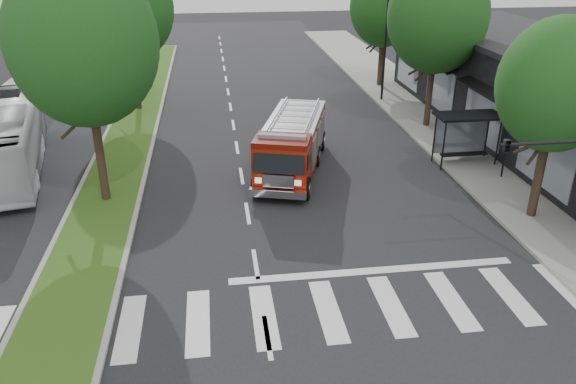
# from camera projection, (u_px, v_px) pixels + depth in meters

# --- Properties ---
(ground) EXTENTS (140.00, 140.00, 0.00)m
(ground) POSITION_uv_depth(u_px,v_px,m) (256.00, 264.00, 19.83)
(ground) COLOR black
(ground) RESTS_ON ground
(sidewalk_right) EXTENTS (5.00, 80.00, 0.15)m
(sidewalk_right) POSITION_uv_depth(u_px,v_px,m) (470.00, 148.00, 30.35)
(sidewalk_right) COLOR gray
(sidewalk_right) RESTS_ON ground
(median) EXTENTS (3.00, 50.00, 0.15)m
(median) POSITION_uv_depth(u_px,v_px,m) (136.00, 118.00, 35.24)
(median) COLOR gray
(median) RESTS_ON ground
(storefront_row) EXTENTS (8.00, 30.00, 5.00)m
(storefront_row) POSITION_uv_depth(u_px,v_px,m) (556.00, 101.00, 29.90)
(storefront_row) COLOR black
(storefront_row) RESTS_ON ground
(bus_shelter) EXTENTS (3.20, 1.60, 2.61)m
(bus_shelter) POSITION_uv_depth(u_px,v_px,m) (467.00, 125.00, 27.70)
(bus_shelter) COLOR black
(bus_shelter) RESTS_ON ground
(tree_right_near) EXTENTS (4.40, 4.40, 8.05)m
(tree_right_near) POSITION_uv_depth(u_px,v_px,m) (557.00, 86.00, 20.76)
(tree_right_near) COLOR black
(tree_right_near) RESTS_ON ground
(tree_right_mid) EXTENTS (5.60, 5.60, 9.72)m
(tree_right_mid) POSITION_uv_depth(u_px,v_px,m) (438.00, 16.00, 31.14)
(tree_right_mid) COLOR black
(tree_right_mid) RESTS_ON ground
(tree_right_far) EXTENTS (5.00, 5.00, 8.73)m
(tree_right_far) POSITION_uv_depth(u_px,v_px,m) (384.00, 7.00, 40.40)
(tree_right_far) COLOR black
(tree_right_far) RESTS_ON ground
(tree_median_near) EXTENTS (5.80, 5.80, 10.16)m
(tree_median_near) POSITION_uv_depth(u_px,v_px,m) (83.00, 42.00, 21.63)
(tree_median_near) COLOR black
(tree_median_near) RESTS_ON ground
(tree_median_far) EXTENTS (5.60, 5.60, 9.72)m
(tree_median_far) POSITION_uv_depth(u_px,v_px,m) (128.00, 8.00, 34.35)
(tree_median_far) COLOR black
(tree_median_far) RESTS_ON ground
(streetlight_right_far) EXTENTS (2.11, 0.20, 8.00)m
(streetlight_right_far) POSITION_uv_depth(u_px,v_px,m) (384.00, 35.00, 37.23)
(streetlight_right_far) COLOR black
(streetlight_right_far) RESTS_ON ground
(fire_engine) EXTENTS (4.72, 8.53, 2.84)m
(fire_engine) POSITION_uv_depth(u_px,v_px,m) (292.00, 144.00, 27.11)
(fire_engine) COLOR #5A0E04
(fire_engine) RESTS_ON ground
(city_bus) EXTENTS (4.86, 11.76, 3.19)m
(city_bus) POSITION_uv_depth(u_px,v_px,m) (8.00, 139.00, 27.16)
(city_bus) COLOR silver
(city_bus) RESTS_ON ground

